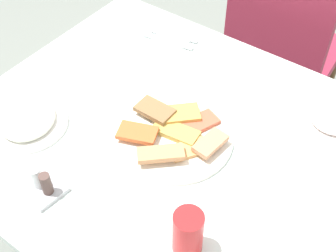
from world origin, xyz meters
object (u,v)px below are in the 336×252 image
pide_platter (174,135)px  paper_napkin (171,40)px  condiment_caddy (43,186)px  dining_chair (281,44)px  soda_can (188,233)px  spoon (174,36)px  salad_plate_greens (335,119)px  fork (168,41)px  dining_table (164,148)px  salad_plate_rice (28,121)px

pide_platter → paper_napkin: pide_platter is taller
condiment_caddy → dining_chair: bearing=84.9°
soda_can → spoon: bearing=127.6°
salad_plate_greens → condiment_caddy: condiment_caddy is taller
paper_napkin → fork: 0.02m
pide_platter → paper_napkin: size_ratio=2.83×
pide_platter → fork: bearing=128.2°
dining_table → pide_platter: pide_platter is taller
dining_table → salad_plate_rice: salad_plate_rice is taller
dining_chair → salad_plate_rice: (-0.30, -1.02, 0.23)m
salad_plate_rice → spoon: (0.09, 0.57, -0.01)m
fork → dining_table: bearing=-65.0°
pide_platter → fork: 0.43m
dining_chair → salad_plate_rice: bearing=-106.5°
pide_platter → soda_can: (0.21, -0.25, 0.05)m
paper_napkin → spoon: bearing=90.0°
paper_napkin → salad_plate_rice: bearing=-99.2°
pide_platter → dining_chair: bearing=93.5°
dining_table → pide_platter: bearing=-10.6°
dining_chair → paper_napkin: 0.56m
salad_plate_rice → fork: (0.09, 0.53, -0.01)m
paper_napkin → condiment_caddy: (0.11, -0.68, 0.02)m
salad_plate_greens → paper_napkin: size_ratio=1.92×
dining_chair → condiment_caddy: 1.18m
dining_chair → spoon: (-0.21, -0.46, 0.21)m
dining_chair → spoon: 0.55m
pide_platter → salad_plate_greens: 0.45m
dining_table → fork: fork is taller
condiment_caddy → fork: bearing=99.5°
dining_chair → salad_plate_greens: 0.68m
dining_table → fork: 0.41m
paper_napkin → dining_chair: bearing=65.8°
fork → condiment_caddy: condiment_caddy is taller
salad_plate_greens → paper_napkin: bearing=175.6°
soda_can → spoon: 0.78m
spoon → dining_table: bearing=-72.2°
salad_plate_rice → fork: bearing=80.5°
dining_table → salad_plate_greens: size_ratio=5.01×
dining_table → dining_chair: bearing=90.9°
dining_table → salad_plate_greens: (0.36, 0.30, 0.09)m
dining_table → pide_platter: 0.09m
paper_napkin → fork: fork is taller
salad_plate_rice → soda_can: bearing=-5.1°
pide_platter → spoon: pide_platter is taller
dining_table → condiment_caddy: size_ratio=10.85×
spoon → condiment_caddy: condiment_caddy is taller
salad_plate_greens → paper_napkin: (-0.59, 0.05, -0.01)m
pide_platter → salad_plate_rice: size_ratio=1.44×
soda_can → dining_chair: bearing=103.7°
salad_plate_rice → fork: size_ratio=1.22×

